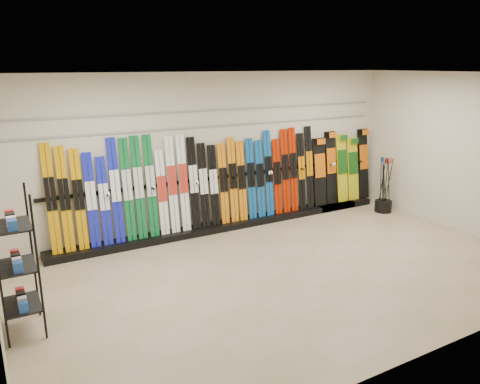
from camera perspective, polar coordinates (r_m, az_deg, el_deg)
floor at (r=7.43m, az=6.00°, el=-9.69°), size 8.00×8.00×0.00m
back_wall at (r=9.03m, az=-2.97°, el=4.90°), size 8.00×0.00×8.00m
right_wall at (r=9.78m, az=25.79°, el=4.20°), size 0.00×5.00×5.00m
ceiling at (r=6.74m, az=6.72°, el=14.12°), size 8.00×8.00×0.00m
ski_rack_base at (r=9.31m, az=-1.00°, el=-3.94°), size 8.00×0.40×0.12m
skis at (r=8.80m, az=-5.23°, el=0.99°), size 5.38×0.26×1.82m
snowboards at (r=10.75m, az=12.28°, el=2.86°), size 1.58×0.25×1.59m
accessory_rack at (r=6.11m, az=-25.56°, el=-7.86°), size 0.40×0.60×1.77m
pole_bin at (r=10.72m, az=17.05°, el=-1.65°), size 0.37×0.37×0.25m
ski_poles at (r=10.61m, az=17.17°, el=0.88°), size 0.32×0.26×1.18m
slatwall_rail_0 at (r=8.93m, az=-2.96°, el=8.03°), size 7.60×0.02×0.03m
slatwall_rail_1 at (r=8.90m, az=-2.99°, el=9.95°), size 7.60×0.02×0.03m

